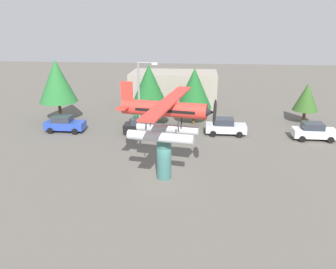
% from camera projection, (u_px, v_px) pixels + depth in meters
% --- Properties ---
extents(ground_plane, '(140.00, 140.00, 0.00)m').
position_uv_depth(ground_plane, '(164.00, 178.00, 25.62)').
color(ground_plane, '#605B54').
extents(display_pedestal, '(1.10, 1.10, 3.31)m').
position_uv_depth(display_pedestal, '(164.00, 158.00, 25.08)').
color(display_pedestal, '#386B66').
rests_on(display_pedestal, ground).
extents(floatplane_monument, '(7.10, 10.44, 4.00)m').
position_uv_depth(floatplane_monument, '(166.00, 115.00, 23.95)').
color(floatplane_monument, silver).
rests_on(floatplane_monument, display_pedestal).
extents(car_near_blue, '(4.20, 2.02, 1.76)m').
position_uv_depth(car_near_blue, '(64.00, 124.00, 35.89)').
color(car_near_blue, '#2847B7').
rests_on(car_near_blue, ground).
extents(car_mid_black, '(4.20, 2.02, 1.76)m').
position_uv_depth(car_mid_black, '(143.00, 126.00, 35.01)').
color(car_mid_black, black).
rests_on(car_mid_black, ground).
extents(car_far_silver, '(4.20, 2.02, 1.76)m').
position_uv_depth(car_far_silver, '(225.00, 126.00, 34.94)').
color(car_far_silver, silver).
rests_on(car_far_silver, ground).
extents(car_distant_white, '(4.20, 2.02, 1.76)m').
position_uv_depth(car_distant_white, '(314.00, 131.00, 33.44)').
color(car_distant_white, white).
rests_on(car_distant_white, ground).
extents(streetlight_primary, '(1.84, 0.28, 7.97)m').
position_uv_depth(streetlight_primary, '(141.00, 99.00, 30.58)').
color(streetlight_primary, gray).
rests_on(streetlight_primary, ground).
extents(storefront_building, '(11.53, 6.20, 4.82)m').
position_uv_depth(storefront_building, '(174.00, 90.00, 45.61)').
color(storefront_building, '#9E9384').
rests_on(storefront_building, ground).
extents(tree_west, '(4.40, 4.40, 7.23)m').
position_uv_depth(tree_west, '(57.00, 81.00, 38.46)').
color(tree_west, brown).
rests_on(tree_west, ground).
extents(tree_east, '(4.79, 4.79, 6.88)m').
position_uv_depth(tree_east, '(149.00, 88.00, 37.22)').
color(tree_east, brown).
rests_on(tree_east, ground).
extents(tree_center_back, '(4.01, 4.01, 6.45)m').
position_uv_depth(tree_center_back, '(194.00, 88.00, 37.45)').
color(tree_center_back, brown).
rests_on(tree_center_back, ground).
extents(tree_far_east, '(2.86, 2.86, 4.69)m').
position_uv_depth(tree_far_east, '(307.00, 97.00, 38.17)').
color(tree_far_east, brown).
rests_on(tree_far_east, ground).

